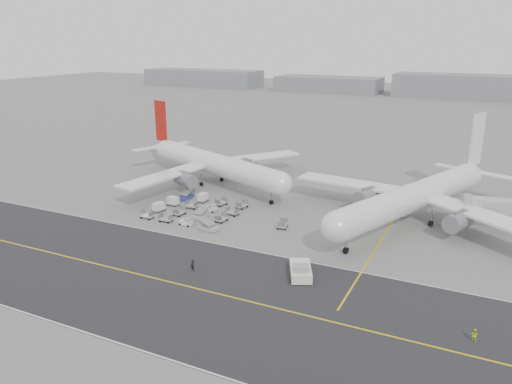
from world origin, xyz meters
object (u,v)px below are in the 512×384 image
at_px(ground_crew_a, 193,265).
at_px(ground_crew_b, 474,335).
at_px(airliner_b, 417,196).
at_px(airliner_a, 212,163).
at_px(pushback_tug, 301,271).
at_px(jet_bridge, 512,210).

bearing_deg(ground_crew_a, ground_crew_b, 14.93).
xyz_separation_m(airliner_b, ground_crew_a, (-28.19, -37.85, -4.64)).
height_order(airliner_b, ground_crew_a, airliner_b).
xyz_separation_m(ground_crew_a, ground_crew_b, (41.26, -1.35, -0.12)).
bearing_deg(ground_crew_b, airliner_b, -55.06).
height_order(airliner_b, ground_crew_b, airliner_b).
distance_m(airliner_a, ground_crew_b, 78.11).
xyz_separation_m(airliner_a, ground_crew_b, (63.54, -45.20, -4.58)).
height_order(airliner_a, pushback_tug, airliner_a).
distance_m(pushback_tug, ground_crew_a, 17.04).
relative_size(airliner_a, jet_bridge, 2.98).
bearing_deg(ground_crew_b, jet_bridge, -78.83).
bearing_deg(airliner_a, ground_crew_b, -102.79).
xyz_separation_m(airliner_a, pushback_tug, (38.38, -38.26, -4.42)).
xyz_separation_m(pushback_tug, ground_crew_b, (25.16, -6.93, -0.17)).
bearing_deg(pushback_tug, airliner_a, 110.36).
height_order(pushback_tug, ground_crew_b, pushback_tug).
bearing_deg(ground_crew_a, pushback_tug, 35.94).
xyz_separation_m(airliner_b, pushback_tug, (-12.09, -32.27, -4.59)).
distance_m(airliner_a, jet_bridge, 67.52).
distance_m(airliner_b, jet_bridge, 17.09).
distance_m(airliner_a, ground_crew_a, 49.39).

